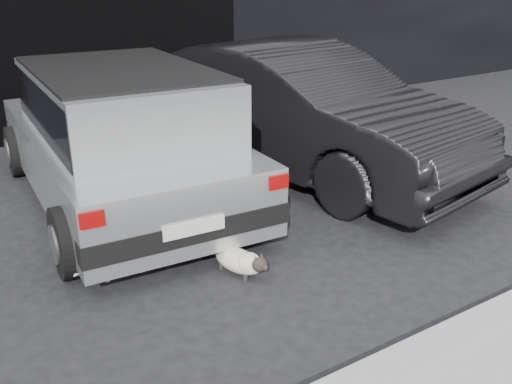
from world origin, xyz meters
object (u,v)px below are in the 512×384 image
silver_hatchback (120,130)px  cat_white (124,254)px  cat_siamese (242,261)px  second_car (298,109)px

silver_hatchback → cat_white: size_ratio=5.44×
silver_hatchback → cat_white: 1.70m
silver_hatchback → cat_siamese: 2.16m
second_car → silver_hatchback: bearing=165.8°
silver_hatchback → second_car: bearing=-0.3°
cat_siamese → cat_white: 0.99m
cat_siamese → cat_white: (-0.82, 0.55, 0.06)m
silver_hatchback → cat_siamese: size_ratio=5.93×
second_car → cat_siamese: size_ratio=6.76×
second_car → cat_white: bearing=-164.7°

